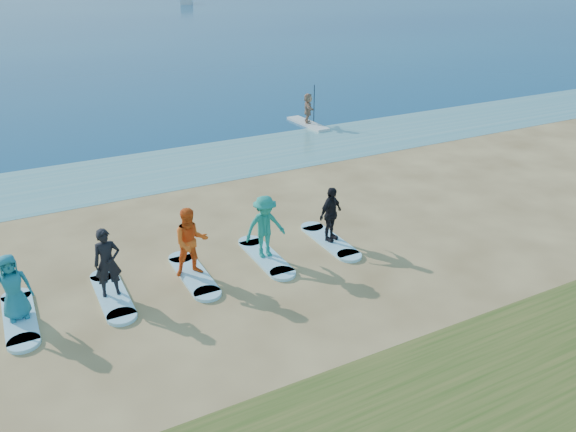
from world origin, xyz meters
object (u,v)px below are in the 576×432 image
student_4 (331,214)px  paddleboarder (308,108)px  surfboard_1 (112,295)px  surfboard_2 (194,275)px  paddleboard (308,124)px  student_2 (191,242)px  surfboard_4 (330,241)px  student_3 (265,227)px  boat_offshore_b (187,4)px  surfboard_3 (266,257)px  student_1 (107,263)px  surfboard_0 (20,318)px  student_0 (12,287)px

student_4 → paddleboarder: bearing=40.8°
surfboard_1 → surfboard_2: size_ratio=1.00×
student_4 → paddleboard: bearing=40.8°
student_2 → surfboard_4: student_2 is taller
surfboard_4 → student_4: student_4 is taller
student_3 → boat_offshore_b: bearing=74.6°
surfboard_3 → surfboard_4: 2.12m
student_1 → student_3: 4.25m
paddleboard → boat_offshore_b: (22.86, 87.39, -0.06)m
paddleboarder → surfboard_0: size_ratio=0.68×
paddleboard → surfboard_3: (-8.06, -11.72, -0.01)m
surfboard_0 → student_0: 0.85m
paddleboarder → boat_offshore_b: size_ratio=0.24×
student_0 → surfboard_1: (2.12, -0.00, -0.85)m
student_1 → student_4: (6.37, 0.00, -0.06)m
paddleboard → surfboard_1: paddleboard is taller
student_0 → student_3: 6.37m
surfboard_1 → boat_offshore_b: bearing=70.5°
student_0 → student_2: student_2 is taller
surfboard_0 → surfboard_2: 4.25m
surfboard_0 → student_3: (6.37, 0.00, 0.95)m
student_1 → surfboard_4: size_ratio=0.80×
boat_offshore_b → surfboard_0: bearing=-89.9°
surfboard_0 → surfboard_3: size_ratio=1.00×
boat_offshore_b → surfboard_4: (-28.80, -99.11, 0.04)m
student_0 → student_4: size_ratio=0.98×
paddleboard → boat_offshore_b: boat_offshore_b is taller
boat_offshore_b → student_0: 105.90m
surfboard_0 → surfboard_4: size_ratio=1.00×
student_4 → surfboard_0: bearing=157.6°
boat_offshore_b → student_1: 105.17m
surfboard_2 → student_4: (4.25, 0.00, 0.87)m
student_1 → surfboard_4: 6.44m
surfboard_1 → student_2: (2.12, 0.00, 0.98)m
surfboard_0 → student_4: student_4 is taller
surfboard_3 → boat_offshore_b: bearing=72.7°
paddleboard → student_2: size_ratio=1.60×
paddleboarder → surfboard_1: (-12.30, -11.72, -0.82)m
surfboard_3 → student_4: 2.30m
surfboard_1 → surfboard_4: (6.37, 0.00, 0.00)m
student_0 → paddleboarder: bearing=33.8°
student_0 → surfboard_1: student_0 is taller
boat_offshore_b → student_1: size_ratio=3.52×
surfboard_0 → student_1: size_ratio=1.24×
student_0 → surfboard_3: 6.43m
surfboard_3 → student_3: 0.95m
paddleboarder → surfboard_0: 18.60m
paddleboarder → student_1: 16.99m
student_1 → surfboard_2: (2.12, 0.00, -0.93)m
paddleboarder → boat_offshore_b: bearing=9.3°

